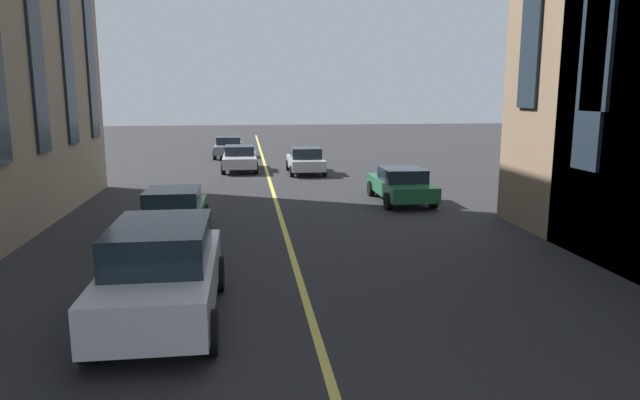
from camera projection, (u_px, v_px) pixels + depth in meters
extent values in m
cube|color=#D8C64C|center=(281.00, 218.00, 19.56)|extent=(80.00, 0.16, 0.01)
cube|color=#B7BABF|center=(240.00, 160.00, 31.62)|extent=(4.40, 1.80, 0.55)
cube|color=#19232D|center=(240.00, 150.00, 31.74)|extent=(1.85, 1.58, 0.50)
cylinder|color=black|center=(256.00, 168.00, 30.37)|extent=(0.64, 0.22, 0.64)
cylinder|color=black|center=(223.00, 168.00, 30.15)|extent=(0.64, 0.22, 0.64)
cylinder|color=black|center=(255.00, 162.00, 33.20)|extent=(0.64, 0.22, 0.64)
cylinder|color=black|center=(225.00, 162.00, 32.98)|extent=(0.64, 0.22, 0.64)
cube|color=#1E6038|center=(401.00, 187.00, 22.46)|extent=(4.40, 1.80, 0.55)
cube|color=#19232D|center=(402.00, 175.00, 22.14)|extent=(1.85, 1.58, 0.50)
cylinder|color=black|center=(371.00, 188.00, 23.81)|extent=(0.64, 0.22, 0.64)
cylinder|color=black|center=(411.00, 187.00, 24.03)|extent=(0.64, 0.22, 0.64)
cylinder|color=black|center=(388.00, 201.00, 20.98)|extent=(0.64, 0.22, 0.64)
cylinder|color=black|center=(433.00, 200.00, 21.20)|extent=(0.64, 0.22, 0.64)
cube|color=slate|center=(229.00, 148.00, 38.34)|extent=(4.40, 1.80, 0.55)
cube|color=#19232D|center=(228.00, 140.00, 38.45)|extent=(1.85, 1.58, 0.50)
cylinder|color=black|center=(242.00, 154.00, 37.08)|extent=(0.64, 0.22, 0.64)
cylinder|color=black|center=(215.00, 155.00, 36.86)|extent=(0.64, 0.22, 0.64)
cylinder|color=black|center=(242.00, 150.00, 39.91)|extent=(0.64, 0.22, 0.64)
cylinder|color=black|center=(217.00, 150.00, 39.69)|extent=(0.64, 0.22, 0.64)
cube|color=#B7BABF|center=(305.00, 163.00, 30.53)|extent=(3.90, 1.75, 0.55)
cube|color=#19232D|center=(306.00, 153.00, 30.24)|extent=(1.64, 1.54, 0.55)
cylinder|color=black|center=(288.00, 165.00, 31.73)|extent=(0.60, 0.21, 0.60)
cylinder|color=black|center=(318.00, 165.00, 31.95)|extent=(0.60, 0.21, 0.60)
cylinder|color=black|center=(292.00, 171.00, 29.22)|extent=(0.60, 0.21, 0.60)
cylinder|color=black|center=(324.00, 171.00, 29.44)|extent=(0.60, 0.21, 0.60)
cube|color=#1E6038|center=(172.00, 216.00, 17.14)|extent=(4.40, 1.80, 0.55)
cube|color=#19232D|center=(172.00, 197.00, 17.26)|extent=(1.85, 1.58, 0.50)
cylinder|color=black|center=(198.00, 235.00, 15.89)|extent=(0.64, 0.22, 0.64)
cylinder|color=black|center=(134.00, 237.00, 15.67)|extent=(0.64, 0.22, 0.64)
cylinder|color=black|center=(205.00, 214.00, 18.72)|extent=(0.64, 0.22, 0.64)
cylinder|color=black|center=(151.00, 215.00, 18.50)|extent=(0.64, 0.22, 0.64)
cube|color=silver|center=(162.00, 281.00, 10.58)|extent=(4.70, 1.95, 0.80)
cube|color=#19232D|center=(160.00, 242.00, 10.44)|extent=(2.59, 1.72, 0.70)
cylinder|color=black|center=(209.00, 333.00, 9.27)|extent=(0.76, 0.27, 0.76)
cylinder|color=black|center=(90.00, 339.00, 9.02)|extent=(0.76, 0.27, 0.76)
cylinder|color=black|center=(218.00, 274.00, 12.29)|extent=(0.76, 0.27, 0.76)
cylinder|color=black|center=(128.00, 278.00, 12.05)|extent=(0.76, 0.27, 0.76)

